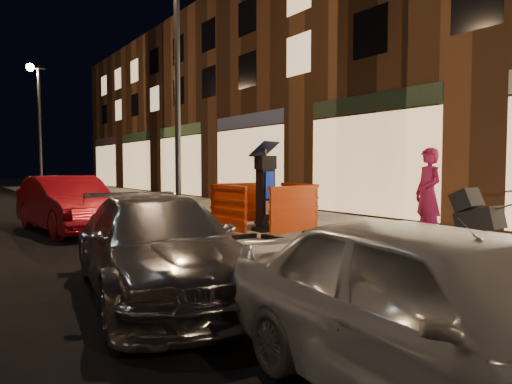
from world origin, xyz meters
TOP-DOWN VIEW (x-y plane):
  - ground_plane at (0.00, 0.00)m, footprint 120.00×120.00m
  - sidewalk at (3.00, 0.00)m, footprint 6.00×60.00m
  - kerb at (0.00, 0.00)m, footprint 0.30×60.00m
  - parking_kiosk at (1.99, 2.35)m, footprint 0.58×0.58m
  - barrier_front at (1.99, 1.40)m, footprint 1.35×0.66m
  - barrier_back at (1.99, 3.30)m, footprint 1.33×0.60m
  - barrier_kerbside at (1.04, 2.35)m, footprint 0.59×1.32m
  - barrier_bldgside at (2.94, 2.35)m, footprint 0.58×1.32m
  - car_silver at (-1.64, -0.41)m, footprint 2.33×4.30m
  - car_red at (-1.28, 5.79)m, footprint 1.75×4.13m
  - man at (3.81, -0.39)m, footprint 0.62×0.75m
  - stroller at (4.01, -1.29)m, footprint 0.53×0.80m
  - street_lamp_mid at (0.25, 3.00)m, footprint 0.12×0.12m
  - street_lamp_far at (0.25, 18.00)m, footprint 0.12×0.12m

SIDE VIEW (x-z plane):
  - ground_plane at x=0.00m, z-range 0.00..0.00m
  - car_silver at x=-1.64m, z-range -0.59..0.59m
  - car_red at x=-1.28m, z-range -0.66..0.66m
  - sidewalk at x=3.00m, z-range 0.00..0.15m
  - kerb at x=0.00m, z-range 0.00..0.15m
  - stroller at x=4.01m, z-range 0.15..1.14m
  - barrier_front at x=1.99m, z-range 0.15..1.17m
  - barrier_back at x=1.99m, z-range 0.15..1.17m
  - barrier_kerbside at x=1.04m, z-range 0.15..1.17m
  - barrier_bldgside at x=2.94m, z-range 0.15..1.17m
  - man at x=3.81m, z-range 0.15..1.91m
  - parking_kiosk at x=1.99m, z-range 0.15..1.97m
  - street_lamp_mid at x=0.25m, z-range 0.15..6.15m
  - street_lamp_far at x=0.25m, z-range 0.15..6.15m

